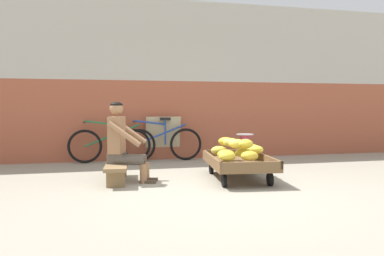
# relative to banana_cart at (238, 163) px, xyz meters

# --- Properties ---
(ground_plane) EXTENTS (80.00, 80.00, 0.00)m
(ground_plane) POSITION_rel_banana_cart_xyz_m (-0.47, -0.85, -0.24)
(ground_plane) COLOR gray
(back_wall) EXTENTS (16.00, 0.30, 3.22)m
(back_wall) POSITION_rel_banana_cart_xyz_m (-0.47, 2.49, 1.37)
(back_wall) COLOR #A35138
(back_wall) RESTS_ON ground
(banana_cart) EXTENTS (0.99, 1.52, 0.36)m
(banana_cart) POSITION_rel_banana_cart_xyz_m (0.00, 0.00, 0.00)
(banana_cart) COLOR brown
(banana_cart) RESTS_ON ground
(banana_pile) EXTENTS (0.97, 1.38, 0.26)m
(banana_pile) POSITION_rel_banana_cart_xyz_m (-0.04, -0.10, 0.23)
(banana_pile) COLOR yellow
(banana_pile) RESTS_ON banana_cart
(low_bench) EXTENTS (0.39, 1.12, 0.27)m
(low_bench) POSITION_rel_banana_cart_xyz_m (-1.74, 0.24, -0.04)
(low_bench) COLOR olive
(low_bench) RESTS_ON ground
(vendor_seated) EXTENTS (0.73, 0.59, 1.14)m
(vendor_seated) POSITION_rel_banana_cart_xyz_m (-1.66, 0.21, 0.33)
(vendor_seated) COLOR #9E704C
(vendor_seated) RESTS_ON ground
(plastic_crate) EXTENTS (0.36, 0.28, 0.30)m
(plastic_crate) POSITION_rel_banana_cart_xyz_m (0.49, 0.99, -0.09)
(plastic_crate) COLOR #19847F
(plastic_crate) RESTS_ON ground
(weighing_scale) EXTENTS (0.30, 0.30, 0.29)m
(weighing_scale) POSITION_rel_banana_cart_xyz_m (0.49, 0.99, 0.21)
(weighing_scale) COLOR #28282D
(weighing_scale) RESTS_ON plastic_crate
(bicycle_near_left) EXTENTS (1.66, 0.48, 0.86)m
(bicycle_near_left) POSITION_rel_banana_cart_xyz_m (-1.77, 2.14, 0.11)
(bicycle_near_left) COLOR black
(bicycle_near_left) RESTS_ON ground
(bicycle_far_left) EXTENTS (1.66, 0.48, 0.86)m
(bicycle_far_left) POSITION_rel_banana_cart_xyz_m (-0.85, 2.12, 0.11)
(bicycle_far_left) COLOR black
(bicycle_far_left) RESTS_ON ground
(sign_board) EXTENTS (0.70, 0.25, 0.88)m
(sign_board) POSITION_rel_banana_cart_xyz_m (-0.77, 2.30, 0.20)
(sign_board) COLOR #C6B289
(sign_board) RESTS_ON ground
(shopping_bag) EXTENTS (0.18, 0.12, 0.24)m
(shopping_bag) POSITION_rel_banana_cart_xyz_m (0.38, 0.61, -0.12)
(shopping_bag) COLOR green
(shopping_bag) RESTS_ON ground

